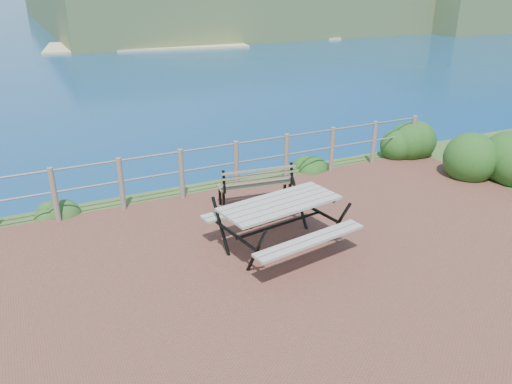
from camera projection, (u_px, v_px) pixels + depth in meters
ground at (328, 266)px, 7.46m from camera, size 10.00×7.00×0.12m
safety_railing at (236, 163)px, 10.01m from camera, size 9.40×0.10×1.00m
picnic_table at (280, 220)px, 7.76m from camera, size 1.98×1.62×0.80m
park_bench at (255, 178)px, 9.35m from camera, size 1.46×0.54×0.80m
shrub_right_front at (488, 179)px, 10.76m from camera, size 1.22×1.22×1.74m
shrub_right_edge at (401, 154)px, 12.27m from camera, size 0.98×0.98×1.40m
shrub_lip_west at (57, 212)px, 9.20m from camera, size 0.68×0.68×0.38m
shrub_lip_east at (306, 168)px, 11.35m from camera, size 0.70×0.70×0.41m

